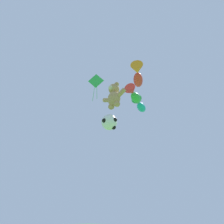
{
  "coord_description": "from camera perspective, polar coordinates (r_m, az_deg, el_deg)",
  "views": [
    {
      "loc": [
        8.02,
        -2.88,
        1.58
      ],
      "look_at": [
        1.59,
        4.33,
        7.43
      ],
      "focal_mm": 28.0,
      "sensor_mm": 36.0,
      "label": 1
    }
  ],
  "objects": [
    {
      "name": "diamond_kite",
      "position": [
        14.56,
        -5.29,
        9.62
      ],
      "size": [
        1.07,
        0.82,
        2.65
      ],
      "color": "green"
    },
    {
      "name": "teddy_bear_kite",
      "position": [
        10.72,
        0.62,
        5.37
      ],
      "size": [
        1.78,
        0.78,
        1.8
      ],
      "color": "tan"
    },
    {
      "name": "fish_kite_emerald",
      "position": [
        14.18,
        7.06,
        5.77
      ],
      "size": [
        1.34,
        2.22,
        0.91
      ],
      "color": "green"
    },
    {
      "name": "fish_kite_teal",
      "position": [
        16.01,
        9.01,
        2.46
      ],
      "size": [
        1.44,
        2.35,
        0.91
      ],
      "color": "#19ADB2"
    },
    {
      "name": "fish_kite_crimson",
      "position": [
        12.15,
        8.36,
        11.94
      ],
      "size": [
        1.73,
        2.23,
        0.8
      ],
      "color": "red"
    },
    {
      "name": "soccer_ball_kite",
      "position": [
        10.31,
        -0.84,
        -3.31
      ],
      "size": [
        1.04,
        1.03,
        0.96
      ],
      "color": "white"
    }
  ]
}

